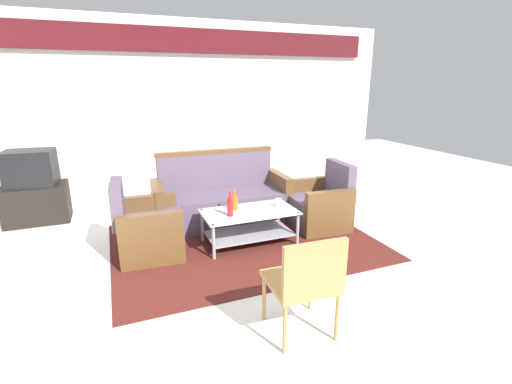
# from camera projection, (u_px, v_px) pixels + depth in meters

# --- Properties ---
(ground_plane) EXTENTS (14.00, 14.00, 0.00)m
(ground_plane) POSITION_uv_depth(u_px,v_px,m) (282.00, 273.00, 3.74)
(ground_plane) COLOR white
(wall_back) EXTENTS (6.52, 0.19, 2.80)m
(wall_back) POSITION_uv_depth(u_px,v_px,m) (204.00, 106.00, 6.02)
(wall_back) COLOR silver
(wall_back) RESTS_ON ground
(rug) EXTENTS (3.05, 2.29, 0.01)m
(rug) POSITION_uv_depth(u_px,v_px,m) (244.00, 241.00, 4.45)
(rug) COLOR #511E19
(rug) RESTS_ON ground
(couch) EXTENTS (1.82, 0.78, 0.96)m
(couch) POSITION_uv_depth(u_px,v_px,m) (221.00, 200.00, 5.00)
(couch) COLOR #5B4C60
(couch) RESTS_ON rug
(armchair_left) EXTENTS (0.74, 0.80, 0.85)m
(armchair_left) POSITION_uv_depth(u_px,v_px,m) (147.00, 230.00, 4.06)
(armchair_left) COLOR #5B4C60
(armchair_left) RESTS_ON rug
(armchair_right) EXTENTS (0.74, 0.80, 0.85)m
(armchair_right) POSITION_uv_depth(u_px,v_px,m) (320.00, 206.00, 4.86)
(armchair_right) COLOR #5B4C60
(armchair_right) RESTS_ON rug
(coffee_table) EXTENTS (1.10, 0.60, 0.40)m
(coffee_table) POSITION_uv_depth(u_px,v_px,m) (249.00, 222.00, 4.34)
(coffee_table) COLOR silver
(coffee_table) RESTS_ON rug
(bottle_orange) EXTENTS (0.08, 0.08, 0.25)m
(bottle_orange) POSITION_uv_depth(u_px,v_px,m) (234.00, 202.00, 4.32)
(bottle_orange) COLOR #D85919
(bottle_orange) RESTS_ON coffee_table
(bottle_red) EXTENTS (0.07, 0.07, 0.30)m
(bottle_red) POSITION_uv_depth(u_px,v_px,m) (230.00, 207.00, 4.11)
(bottle_red) COLOR red
(bottle_red) RESTS_ON coffee_table
(cup) EXTENTS (0.08, 0.08, 0.10)m
(cup) POSITION_uv_depth(u_px,v_px,m) (279.00, 203.00, 4.44)
(cup) COLOR silver
(cup) RESTS_ON coffee_table
(tv_stand) EXTENTS (0.80, 0.50, 0.52)m
(tv_stand) POSITION_uv_depth(u_px,v_px,m) (37.00, 204.00, 5.03)
(tv_stand) COLOR black
(tv_stand) RESTS_ON ground
(television) EXTENTS (0.64, 0.49, 0.48)m
(television) POSITION_uv_depth(u_px,v_px,m) (31.00, 168.00, 4.89)
(television) COLOR black
(television) RESTS_ON tv_stand
(wicker_chair) EXTENTS (0.50, 0.50, 0.84)m
(wicker_chair) POSITION_uv_depth(u_px,v_px,m) (306.00, 279.00, 2.66)
(wicker_chair) COLOR #AD844C
(wicker_chair) RESTS_ON ground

